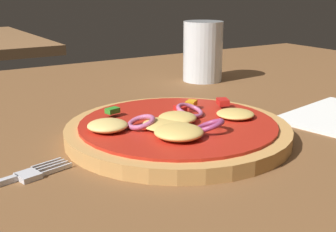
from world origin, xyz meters
name	(u,v)px	position (x,y,z in m)	size (l,w,h in m)	color
dining_table	(202,152)	(0.00, 0.00, 0.01)	(1.39, 1.07, 0.03)	brown
pizza	(177,129)	(-0.02, 0.02, 0.04)	(0.24, 0.24, 0.03)	tan
beer_glass	(203,53)	(0.18, 0.25, 0.08)	(0.07, 0.07, 0.10)	silver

